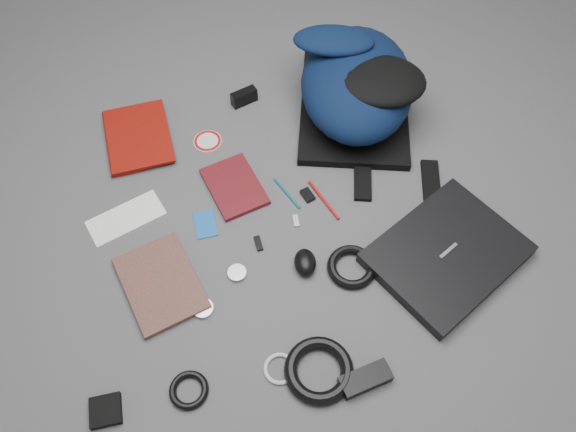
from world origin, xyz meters
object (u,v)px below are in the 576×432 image
object	(u,v)px
laptop	(447,254)
power_brick	(365,379)
backpack	(357,83)
textbook_red	(106,144)
pouch	(106,411)
mouse	(305,262)
comic_book	(128,299)
dvd_case	(234,186)
compact_camera	(244,97)

from	to	relation	value
laptop	power_brick	world-z (taller)	laptop
power_brick	laptop	bearing A→B (deg)	31.35
backpack	textbook_red	xyz separation A→B (m)	(-0.80, 0.12, -0.10)
power_brick	pouch	distance (m)	0.63
backpack	mouse	distance (m)	0.62
comic_book	dvd_case	distance (m)	0.45
compact_camera	power_brick	distance (m)	1.00
compact_camera	power_brick	bearing A→B (deg)	-101.21
power_brick	mouse	bearing A→B (deg)	91.43
backpack	comic_book	world-z (taller)	backpack
compact_camera	power_brick	size ratio (longest dim) A/B	0.69
backpack	power_brick	distance (m)	0.92
mouse	power_brick	size ratio (longest dim) A/B	0.66
laptop	textbook_red	xyz separation A→B (m)	(-0.81, 0.73, -0.01)
mouse	pouch	bearing A→B (deg)	-146.09
textbook_red	pouch	world-z (taller)	textbook_red
compact_camera	mouse	size ratio (longest dim) A/B	1.04
comic_book	dvd_case	world-z (taller)	comic_book
laptop	comic_book	size ratio (longest dim) A/B	1.54
dvd_case	pouch	size ratio (longest dim) A/B	2.79
comic_book	dvd_case	xyz separation A→B (m)	(0.38, 0.25, -0.00)
backpack	power_brick	world-z (taller)	backpack
power_brick	backpack	bearing A→B (deg)	65.48
backpack	textbook_red	distance (m)	0.82
laptop	pouch	world-z (taller)	laptop
comic_book	pouch	size ratio (longest dim) A/B	3.51
laptop	pouch	distance (m)	0.97
mouse	backpack	bearing A→B (deg)	68.61
textbook_red	compact_camera	size ratio (longest dim) A/B	3.08
textbook_red	mouse	distance (m)	0.75
laptop	mouse	size ratio (longest dim) A/B	4.72
comic_book	power_brick	xyz separation A→B (m)	(0.50, -0.42, 0.01)
mouse	pouch	distance (m)	0.62
backpack	pouch	size ratio (longest dim) A/B	7.48
textbook_red	backpack	bearing A→B (deg)	-4.27
laptop	mouse	distance (m)	0.39
comic_book	dvd_case	bearing A→B (deg)	25.77
laptop	comic_book	world-z (taller)	laptop
backpack	pouch	distance (m)	1.19
compact_camera	pouch	bearing A→B (deg)	-136.83
textbook_red	power_brick	bearing A→B (deg)	-60.31
backpack	laptop	xyz separation A→B (m)	(0.01, -0.61, -0.10)
pouch	compact_camera	bearing A→B (deg)	53.68
compact_camera	dvd_case	bearing A→B (deg)	-123.40
backpack	comic_book	xyz separation A→B (m)	(-0.85, -0.43, -0.10)
dvd_case	pouch	xyz separation A→B (m)	(-0.49, -0.52, 0.00)
compact_camera	mouse	bearing A→B (deg)	-103.56
comic_book	compact_camera	world-z (taller)	compact_camera
comic_book	compact_camera	bearing A→B (deg)	40.30
power_brick	textbook_red	bearing A→B (deg)	113.08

